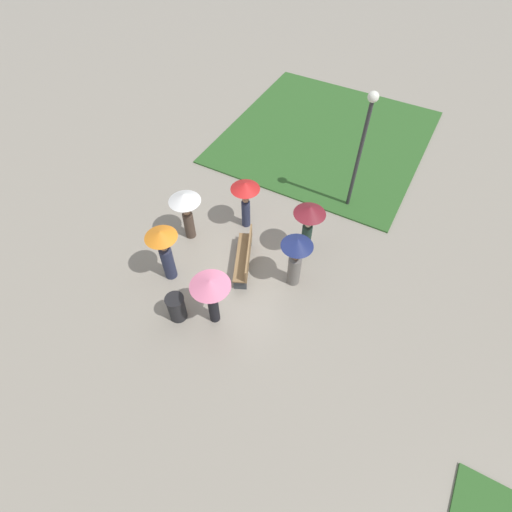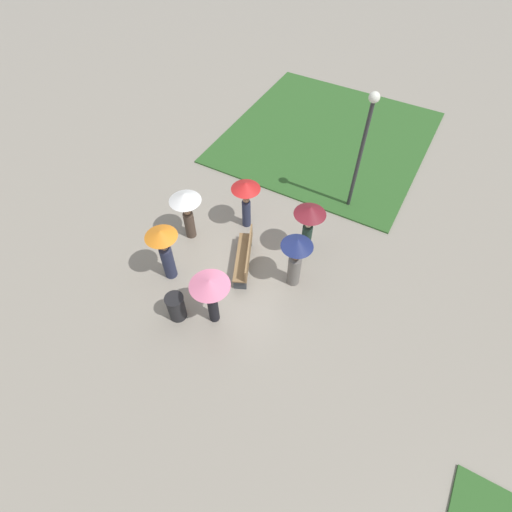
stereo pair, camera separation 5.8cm
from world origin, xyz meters
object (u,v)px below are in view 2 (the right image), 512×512
(crowd_person_white, at_px, (186,206))
(crowd_person_orange, at_px, (164,248))
(lamp_post, at_px, (364,139))
(crowd_person_red, at_px, (246,194))
(crowd_person_maroon, at_px, (309,220))
(park_bench, at_px, (245,256))
(crowd_person_navy, at_px, (296,255))
(crowd_person_pink, at_px, (210,290))
(trash_bin, at_px, (176,307))

(crowd_person_white, xyz_separation_m, crowd_person_orange, (1.64, 0.40, -0.07))
(lamp_post, relative_size, crowd_person_red, 2.32)
(crowd_person_maroon, bearing_deg, park_bench, -4.16)
(crowd_person_maroon, bearing_deg, crowd_person_navy, 48.18)
(crowd_person_orange, bearing_deg, crowd_person_red, 78.53)
(crowd_person_red, bearing_deg, crowd_person_maroon, 47.23)
(crowd_person_orange, bearing_deg, crowd_person_maroon, 47.87)
(crowd_person_red, bearing_deg, crowd_person_navy, 21.36)
(crowd_person_red, bearing_deg, crowd_person_orange, -56.82)
(crowd_person_maroon, distance_m, crowd_person_pink, 3.63)
(crowd_person_red, distance_m, crowd_person_maroon, 2.22)
(park_bench, distance_m, crowd_person_red, 1.98)
(trash_bin, bearing_deg, crowd_person_maroon, 151.13)
(lamp_post, relative_size, crowd_person_pink, 2.34)
(crowd_person_white, bearing_deg, crowd_person_red, -23.71)
(crowd_person_white, bearing_deg, crowd_person_pink, -111.32)
(lamp_post, height_order, crowd_person_red, lamp_post)
(crowd_person_navy, bearing_deg, trash_bin, 19.69)
(crowd_person_pink, bearing_deg, lamp_post, -90.47)
(park_bench, xyz_separation_m, crowd_person_red, (-1.55, -0.86, 0.88))
(crowd_person_red, height_order, crowd_person_navy, crowd_person_navy)
(crowd_person_maroon, bearing_deg, trash_bin, 11.13)
(crowd_person_white, distance_m, crowd_person_orange, 1.69)
(crowd_person_orange, bearing_deg, crowd_person_pink, -11.38)
(crowd_person_white, bearing_deg, park_bench, -73.96)
(park_bench, relative_size, lamp_post, 0.45)
(lamp_post, xyz_separation_m, crowd_person_navy, (3.92, -0.27, -1.48))
(park_bench, height_order, trash_bin, park_bench)
(park_bench, height_order, crowd_person_orange, crowd_person_orange)
(park_bench, distance_m, crowd_person_orange, 2.41)
(lamp_post, bearing_deg, crowd_person_white, -46.14)
(park_bench, bearing_deg, crowd_person_white, -120.46)
(lamp_post, height_order, crowd_person_white, lamp_post)
(crowd_person_white, bearing_deg, crowd_person_maroon, -49.69)
(park_bench, xyz_separation_m, crowd_person_white, (-0.24, -2.21, 0.85))
(crowd_person_maroon, relative_size, crowd_person_orange, 1.01)
(crowd_person_pink, bearing_deg, crowd_person_orange, -3.36)
(lamp_post, relative_size, crowd_person_white, 2.33)
(crowd_person_red, relative_size, crowd_person_pink, 1.01)
(park_bench, distance_m, crowd_person_pink, 2.23)
(crowd_person_pink, bearing_deg, park_bench, -70.72)
(trash_bin, xyz_separation_m, crowd_person_pink, (-0.43, 0.94, 0.94))
(trash_bin, relative_size, crowd_person_maroon, 0.45)
(crowd_person_orange, bearing_deg, lamp_post, 63.13)
(crowd_person_white, xyz_separation_m, crowd_person_red, (-1.31, 1.36, 0.03))
(trash_bin, relative_size, crowd_person_orange, 0.45)
(trash_bin, xyz_separation_m, crowd_person_navy, (-2.65, 2.30, 0.80))
(crowd_person_navy, bearing_deg, crowd_person_maroon, -111.09)
(park_bench, height_order, crowd_person_navy, crowd_person_navy)
(park_bench, xyz_separation_m, lamp_post, (-4.11, 1.81, 2.26))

